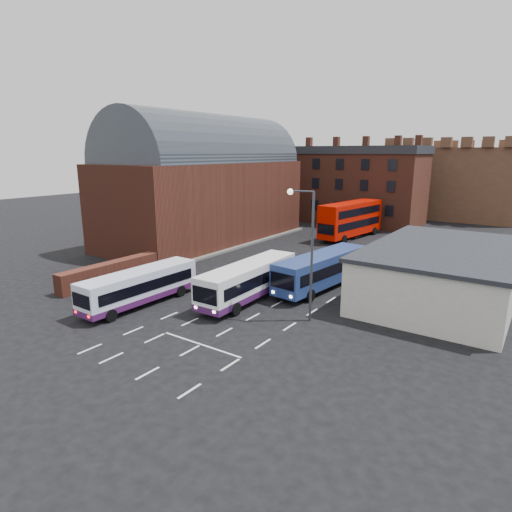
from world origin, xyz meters
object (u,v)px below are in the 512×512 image
Objects in this scene: street_lamp at (307,243)px; pedestrian_red at (95,297)px; bus_white_inbound at (249,279)px; bus_blue at (322,268)px; bus_red_double at (351,219)px; pedestrian_beige at (81,297)px; bus_white_outbound at (140,285)px.

pedestrian_red is (-13.91, -6.80, -4.56)m from street_lamp.
street_lamp is at bearing 166.46° from bus_white_inbound.
bus_blue is at bearing -121.49° from bus_white_inbound.
bus_red_double is 30.68m from street_lamp.
street_lamp is at bearing 114.67° from bus_red_double.
street_lamp reaches higher than bus_white_inbound.
bus_blue reaches higher than pedestrian_beige.
street_lamp is (11.78, 4.36, 3.85)m from bus_white_outbound.
street_lamp reaches higher than bus_red_double.
bus_red_double is 9.12× the size of pedestrian_beige.
pedestrian_red is at bearing -153.95° from street_lamp.
bus_red_double reaches higher than pedestrian_beige.
pedestrian_beige is at bearing 39.58° from bus_white_inbound.
street_lamp reaches higher than bus_blue.
bus_white_inbound is 7.90× the size of pedestrian_beige.
bus_red_double reaches higher than bus_white_inbound.
street_lamp is 16.14m from pedestrian_red.
pedestrian_red is 1.28× the size of pedestrian_beige.
bus_white_inbound is 11.52m from pedestrian_red.
bus_red_double is at bearing -84.59° from bus_white_inbound.
bus_blue is at bearing 108.02° from street_lamp.
bus_red_double is (2.85, 33.57, 0.98)m from bus_white_outbound.
pedestrian_beige is at bearing -1.35° from pedestrian_red.
pedestrian_beige is (-1.42, -0.24, -0.19)m from pedestrian_red.
bus_blue is 1.24× the size of street_lamp.
bus_red_double is at bearing -66.97° from bus_blue.
bus_white_outbound is 7.29× the size of pedestrian_beige.
bus_blue reaches higher than bus_white_outbound.
street_lamp is at bearing 21.48° from bus_white_outbound.
pedestrian_beige is (-15.33, -7.04, -4.74)m from street_lamp.
bus_blue is at bearing 51.52° from bus_white_outbound.
pedestrian_red is at bearing 43.31° from bus_white_inbound.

